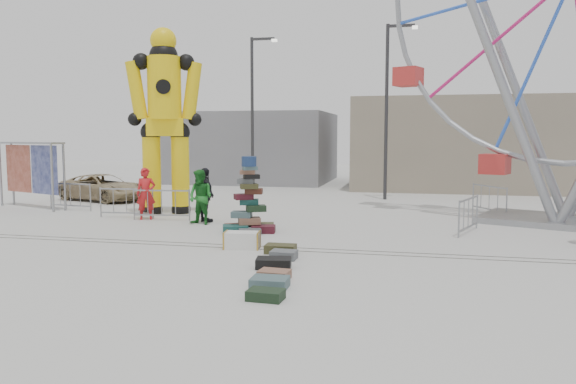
% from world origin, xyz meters
% --- Properties ---
extents(ground, '(90.00, 90.00, 0.00)m').
position_xyz_m(ground, '(0.00, 0.00, 0.00)').
color(ground, '#9E9E99').
rests_on(ground, ground).
extents(track_line_near, '(40.00, 0.04, 0.01)m').
position_xyz_m(track_line_near, '(0.00, 0.60, 0.00)').
color(track_line_near, '#47443F').
rests_on(track_line_near, ground).
extents(track_line_far, '(40.00, 0.04, 0.01)m').
position_xyz_m(track_line_far, '(0.00, 1.00, 0.00)').
color(track_line_far, '#47443F').
rests_on(track_line_far, ground).
extents(building_right, '(12.00, 8.00, 5.00)m').
position_xyz_m(building_right, '(7.00, 20.00, 2.50)').
color(building_right, gray).
rests_on(building_right, ground).
extents(building_left, '(10.00, 8.00, 4.40)m').
position_xyz_m(building_left, '(-6.00, 22.00, 2.20)').
color(building_left, gray).
rests_on(building_left, ground).
extents(lamp_post_right, '(1.41, 0.25, 8.00)m').
position_xyz_m(lamp_post_right, '(3.09, 13.00, 4.48)').
color(lamp_post_right, '#2D2D30').
rests_on(lamp_post_right, ground).
extents(lamp_post_left, '(1.41, 0.25, 8.00)m').
position_xyz_m(lamp_post_left, '(-3.91, 15.00, 4.48)').
color(lamp_post_left, '#2D2D30').
rests_on(lamp_post_left, ground).
extents(suitcase_tower, '(1.76, 1.52, 2.34)m').
position_xyz_m(suitcase_tower, '(-0.66, 3.11, 0.66)').
color(suitcase_tower, '#194C47').
rests_on(suitcase_tower, ground).
extents(crash_test_dummy, '(2.81, 1.50, 7.19)m').
position_xyz_m(crash_test_dummy, '(-4.91, 6.38, 3.79)').
color(crash_test_dummy, black).
rests_on(crash_test_dummy, ground).
extents(ferris_wheel, '(11.59, 4.90, 14.43)m').
position_xyz_m(ferris_wheel, '(9.20, 6.91, 7.11)').
color(ferris_wheel, gray).
rests_on(ferris_wheel, ground).
extents(banner_scaffold, '(3.73, 1.88, 2.71)m').
position_xyz_m(banner_scaffold, '(-10.98, 6.65, 2.04)').
color(banner_scaffold, gray).
rests_on(banner_scaffold, ground).
extents(steamer_trunk, '(1.00, 0.66, 0.44)m').
position_xyz_m(steamer_trunk, '(-0.11, 0.64, 0.22)').
color(steamer_trunk, silver).
rests_on(steamer_trunk, ground).
extents(row_case_0, '(0.78, 0.48, 0.23)m').
position_xyz_m(row_case_0, '(1.03, 0.25, 0.11)').
color(row_case_0, '#3D3C1E').
rests_on(row_case_0, ground).
extents(row_case_1, '(0.63, 0.49, 0.21)m').
position_xyz_m(row_case_1, '(1.26, -0.39, 0.11)').
color(row_case_1, '#595D61').
rests_on(row_case_1, ground).
extents(row_case_2, '(0.86, 0.64, 0.23)m').
position_xyz_m(row_case_2, '(1.24, -1.32, 0.11)').
color(row_case_2, black).
rests_on(row_case_2, ground).
extents(row_case_3, '(0.68, 0.52, 0.19)m').
position_xyz_m(row_case_3, '(1.49, -2.26, 0.09)').
color(row_case_3, '#8C5D47').
rests_on(row_case_3, ground).
extents(row_case_4, '(0.74, 0.57, 0.21)m').
position_xyz_m(row_case_4, '(1.57, -2.94, 0.10)').
color(row_case_4, '#476266').
rests_on(row_case_4, ground).
extents(row_case_5, '(0.68, 0.49, 0.19)m').
position_xyz_m(row_case_5, '(1.70, -3.75, 0.10)').
color(row_case_5, black).
rests_on(row_case_5, ground).
extents(barricade_dummy_a, '(1.99, 0.39, 1.10)m').
position_xyz_m(barricade_dummy_a, '(-9.12, 6.49, 0.55)').
color(barricade_dummy_a, gray).
rests_on(barricade_dummy_a, ground).
extents(barricade_dummy_b, '(2.00, 0.24, 1.10)m').
position_xyz_m(barricade_dummy_b, '(-5.84, 5.01, 0.55)').
color(barricade_dummy_b, gray).
rests_on(barricade_dummy_b, ground).
extents(barricade_dummy_c, '(2.00, 0.35, 1.10)m').
position_xyz_m(barricade_dummy_c, '(-4.35, 4.76, 0.55)').
color(barricade_dummy_c, gray).
rests_on(barricade_dummy_c, ground).
extents(barricade_wheel_front, '(0.79, 1.91, 1.10)m').
position_xyz_m(barricade_wheel_front, '(5.95, 4.41, 0.55)').
color(barricade_wheel_front, gray).
rests_on(barricade_wheel_front, ground).
extents(barricade_wheel_back, '(1.08, 1.78, 1.10)m').
position_xyz_m(barricade_wheel_back, '(7.11, 8.99, 0.55)').
color(barricade_wheel_back, gray).
rests_on(barricade_wheel_back, ground).
extents(pedestrian_red, '(0.80, 0.69, 1.84)m').
position_xyz_m(pedestrian_red, '(-4.96, 4.80, 0.92)').
color(pedestrian_red, red).
rests_on(pedestrian_red, ground).
extents(pedestrian_green, '(1.06, 0.93, 1.84)m').
position_xyz_m(pedestrian_green, '(-2.66, 4.17, 0.92)').
color(pedestrian_green, '#1B6C21').
rests_on(pedestrian_green, ground).
extents(pedestrian_black, '(1.12, 1.08, 1.88)m').
position_xyz_m(pedestrian_black, '(-2.69, 4.70, 0.94)').
color(pedestrian_black, black).
rests_on(pedestrian_black, ground).
extents(parked_suv, '(4.75, 3.28, 1.21)m').
position_xyz_m(parked_suv, '(-9.61, 9.72, 0.60)').
color(parked_suv, tan).
rests_on(parked_suv, ground).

